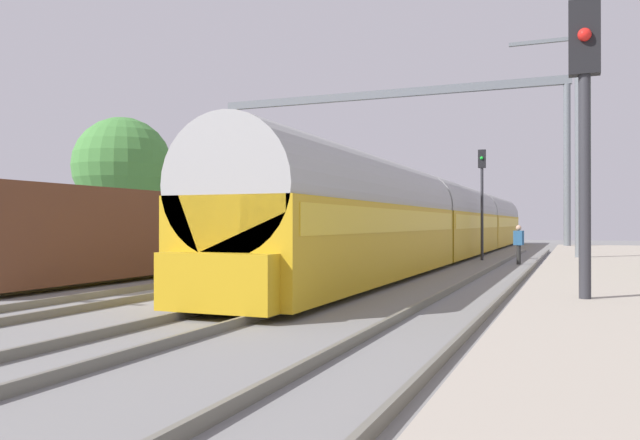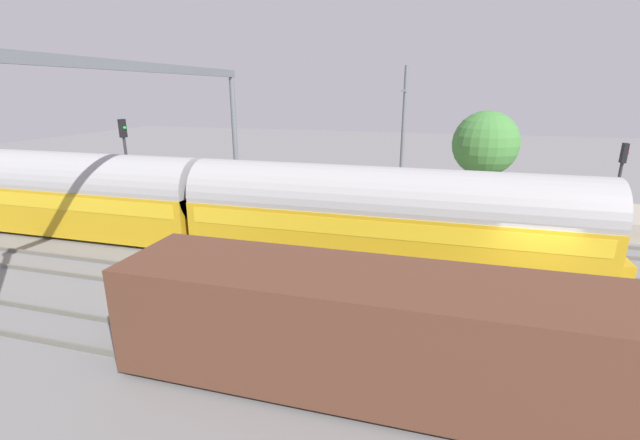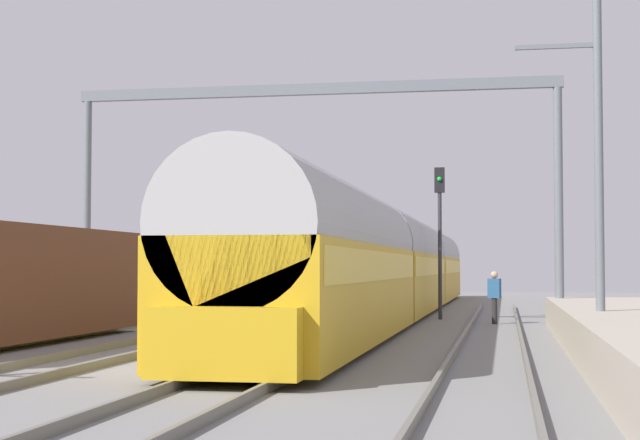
{
  "view_description": "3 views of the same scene",
  "coord_description": "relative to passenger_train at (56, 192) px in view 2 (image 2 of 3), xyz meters",
  "views": [
    {
      "loc": [
        8.13,
        -13.03,
        1.81
      ],
      "look_at": [
        1.94,
        2.28,
        1.9
      ],
      "focal_mm": 35.57,
      "sensor_mm": 36.0,
      "label": 1
    },
    {
      "loc": [
        -14.61,
        3.37,
        6.82
      ],
      "look_at": [
        1.91,
        8.01,
        1.64
      ],
      "focal_mm": 24.17,
      "sensor_mm": 36.0,
      "label": 2
    },
    {
      "loc": [
        6.16,
        -17.83,
        1.86
      ],
      "look_at": [
        0.97,
        10.68,
        3.21
      ],
      "focal_mm": 57.23,
      "sensor_mm": 36.0,
      "label": 3
    }
  ],
  "objects": [
    {
      "name": "track_east",
      "position": [
        0.0,
        -21.68,
        -1.89
      ],
      "size": [
        1.52,
        60.0,
        0.16
      ],
      "color": "#66635A",
      "rests_on": "ground"
    },
    {
      "name": "catenary_pole_east_mid",
      "position": [
        6.22,
        -16.36,
        2.18
      ],
      "size": [
        1.9,
        0.2,
        8.0
      ],
      "color": "slate",
      "rests_on": "ground"
    },
    {
      "name": "platform",
      "position": [
        7.69,
        -19.68,
        -1.52
      ],
      "size": [
        4.4,
        28.0,
        0.9
      ],
      "color": "#A39989",
      "rests_on": "ground"
    },
    {
      "name": "track_west",
      "position": [
        -3.87,
        -21.68,
        -1.89
      ],
      "size": [
        1.52,
        60.0,
        0.16
      ],
      "color": "#66635A",
      "rests_on": "ground"
    },
    {
      "name": "railway_signal_far",
      "position": [
        1.92,
        -2.85,
        1.49
      ],
      "size": [
        0.36,
        0.3,
        5.44
      ],
      "color": "#2D2D33",
      "rests_on": "ground"
    },
    {
      "name": "railway_signal_near",
      "position": [
        6.29,
        -26.42,
        0.94
      ],
      "size": [
        0.36,
        0.3,
        4.51
      ],
      "color": "#2D2D33",
      "rests_on": "ground"
    },
    {
      "name": "freight_car",
      "position": [
        -7.74,
        -17.54,
        -0.5
      ],
      "size": [
        2.8,
        13.0,
        2.7
      ],
      "color": "#563323",
      "rests_on": "ground"
    },
    {
      "name": "tree_east_background",
      "position": [
        11.84,
        -20.9,
        1.69
      ],
      "size": [
        3.99,
        3.99,
        5.67
      ],
      "color": "#4C3826",
      "rests_on": "ground"
    },
    {
      "name": "track_far_west",
      "position": [
        -7.74,
        -21.68,
        -1.89
      ],
      "size": [
        1.52,
        60.0,
        0.16
      ],
      "color": "#66635A",
      "rests_on": "ground"
    },
    {
      "name": "person_crossing",
      "position": [
        3.86,
        -5.56,
        -0.94
      ],
      "size": [
        0.45,
        0.34,
        1.73
      ],
      "rotation": [
        0.0,
        0.0,
        2.85
      ],
      "color": "#262626",
      "rests_on": "ground"
    },
    {
      "name": "catenary_gantry",
      "position": [
        -1.94,
        -7.0,
        3.9
      ],
      "size": [
        16.02,
        0.28,
        7.86
      ],
      "color": "slate",
      "rests_on": "ground"
    },
    {
      "name": "track_far_east",
      "position": [
        3.87,
        -21.68,
        -1.89
      ],
      "size": [
        1.52,
        60.0,
        0.16
      ],
      "color": "#66635A",
      "rests_on": "ground"
    },
    {
      "name": "ground",
      "position": [
        -1.94,
        -21.68,
        -1.97
      ],
      "size": [
        120.0,
        120.0,
        0.0
      ],
      "primitive_type": "plane",
      "color": "slate"
    },
    {
      "name": "passenger_train",
      "position": [
        0.0,
        0.0,
        0.0
      ],
      "size": [
        2.93,
        49.2,
        3.82
      ],
      "color": "gold",
      "rests_on": "ground"
    }
  ]
}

